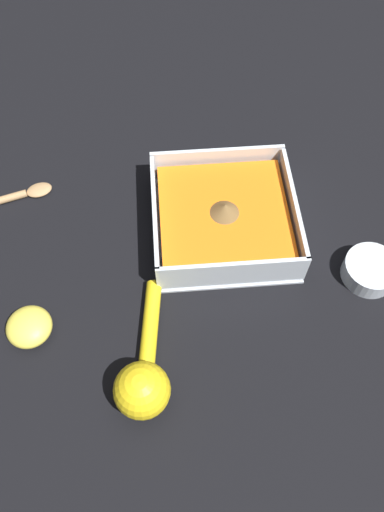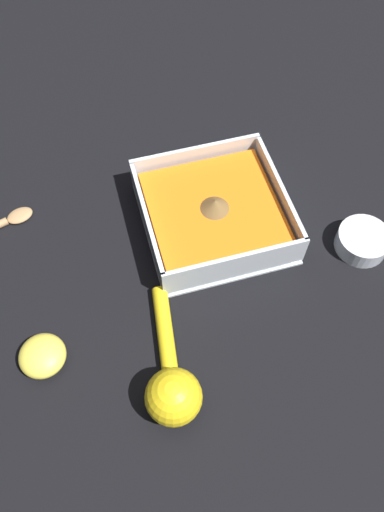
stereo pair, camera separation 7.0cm
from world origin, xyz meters
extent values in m
plane|color=black|center=(0.00, 0.00, 0.00)|extent=(4.00, 4.00, 0.00)
cube|color=silver|center=(0.02, 0.00, 0.00)|extent=(0.21, 0.21, 0.01)
cube|color=silver|center=(0.02, 0.10, 0.03)|extent=(0.21, 0.01, 0.05)
cube|color=silver|center=(0.02, -0.10, 0.03)|extent=(0.21, 0.01, 0.05)
cube|color=silver|center=(0.12, 0.00, 0.03)|extent=(0.01, 0.20, 0.05)
cube|color=silver|center=(-0.08, 0.00, 0.03)|extent=(0.01, 0.20, 0.05)
cube|color=orange|center=(0.02, 0.00, 0.02)|extent=(0.19, 0.19, 0.03)
cone|color=brown|center=(0.02, 0.00, 0.05)|extent=(0.04, 0.04, 0.02)
cylinder|color=silver|center=(0.22, -0.10, 0.01)|extent=(0.08, 0.08, 0.03)
cylinder|color=brown|center=(0.22, -0.10, 0.01)|extent=(0.07, 0.07, 0.02)
sphere|color=yellow|center=(-0.11, -0.25, 0.04)|extent=(0.07, 0.07, 0.07)
cylinder|color=yellow|center=(-0.10, -0.15, 0.01)|extent=(0.04, 0.12, 0.02)
ellipsoid|color=#EFDB4C|center=(-0.26, -0.15, 0.02)|extent=(0.06, 0.06, 0.03)
ellipsoid|color=tan|center=(-0.27, 0.09, 0.01)|extent=(0.05, 0.04, 0.01)
camera|label=1|loc=(-0.06, -0.42, 0.63)|focal=35.00mm
camera|label=2|loc=(-0.13, -0.41, 0.63)|focal=35.00mm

